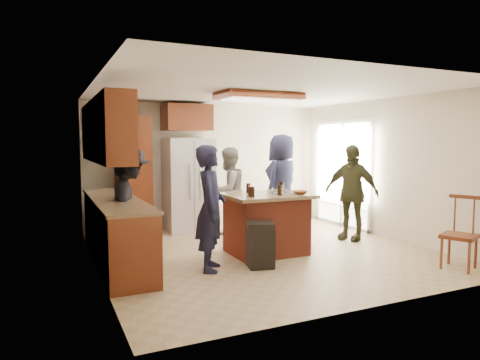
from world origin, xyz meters
name	(u,v)px	position (x,y,z in m)	size (l,w,h in m)	color
room_shell	(397,179)	(4.37, 1.64, 0.87)	(8.00, 5.20, 5.00)	tan
person_front_left	(211,208)	(-1.11, -0.56, 0.84)	(0.61, 0.45, 1.69)	#191A32
person_behind_left	(228,191)	(0.02, 1.48, 0.82)	(0.79, 0.49, 1.63)	gray
person_behind_right	(282,183)	(1.06, 1.27, 0.94)	(0.92, 0.60, 1.88)	#1C1F38
person_side_right	(351,192)	(1.80, 0.13, 0.84)	(0.99, 0.50, 1.68)	#3A3C23
person_counter	(129,205)	(-2.02, 0.29, 0.83)	(1.07, 0.50, 1.66)	black
left_cabinetry	(112,196)	(-2.24, 0.40, 0.96)	(0.64, 3.00, 2.30)	maroon
back_wall_units	(147,160)	(-1.33, 2.20, 1.38)	(1.80, 0.60, 2.45)	maroon
refrigerator	(189,184)	(-0.55, 2.12, 0.90)	(0.90, 0.76, 1.80)	white
kitchen_island	(266,223)	(-0.01, -0.09, 0.47)	(1.28, 1.03, 0.93)	maroon
island_items	(279,191)	(0.15, -0.19, 0.97)	(0.97, 0.66, 0.15)	silver
trash_bin	(260,244)	(-0.44, -0.72, 0.32)	(0.47, 0.47, 0.63)	black
spindle_chair	(460,236)	(2.00, -1.91, 0.45)	(0.55, 0.55, 0.99)	maroon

